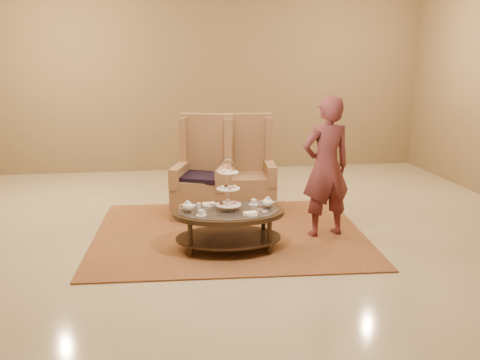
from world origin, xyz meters
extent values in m
plane|color=#C0B38F|center=(0.00, 0.00, 0.00)|extent=(8.00, 8.00, 0.00)
cube|color=silver|center=(0.00, 0.00, 0.00)|extent=(8.00, 8.00, 0.02)
cube|color=olive|center=(0.00, 4.00, 1.75)|extent=(8.00, 0.04, 3.50)
cube|color=olive|center=(-0.11, 0.19, 0.01)|extent=(3.36, 2.85, 0.02)
cylinder|color=black|center=(-0.61, -0.54, 0.20)|extent=(0.05, 0.05, 0.41)
cylinder|color=black|center=(0.24, -0.57, 0.20)|extent=(0.05, 0.05, 0.41)
cylinder|color=black|center=(-0.59, -0.09, 0.20)|extent=(0.05, 0.05, 0.41)
cylinder|color=black|center=(0.26, -0.13, 0.20)|extent=(0.05, 0.05, 0.41)
cylinder|color=white|center=(-0.18, -0.33, 0.72)|extent=(0.01, 0.01, 0.51)
torus|color=white|center=(-0.18, -0.33, 0.97)|extent=(0.13, 0.01, 0.13)
cylinder|color=silver|center=(-0.18, -0.33, 0.52)|extent=(0.30, 0.30, 0.01)
cylinder|color=silver|center=(-0.18, -0.33, 0.71)|extent=(0.26, 0.26, 0.01)
cylinder|color=silver|center=(-0.18, -0.33, 0.89)|extent=(0.23, 0.23, 0.01)
cylinder|color=#D26C6C|center=(-0.10, -0.34, 0.54)|extent=(0.04, 0.04, 0.03)
cylinder|color=#E0AF70|center=(-0.18, -0.25, 0.54)|extent=(0.04, 0.04, 0.03)
cylinder|color=brown|center=(-0.26, -0.33, 0.54)|extent=(0.04, 0.04, 0.03)
cylinder|color=silver|center=(-0.18, -0.41, 0.54)|extent=(0.04, 0.04, 0.03)
ellipsoid|color=#E0AF70|center=(-0.11, -0.32, 0.73)|extent=(0.05, 0.05, 0.03)
ellipsoid|color=brown|center=(-0.20, -0.27, 0.73)|extent=(0.05, 0.05, 0.03)
ellipsoid|color=silver|center=(-0.25, -0.35, 0.73)|extent=(0.05, 0.05, 0.03)
ellipsoid|color=#D26C6C|center=(-0.16, -0.40, 0.73)|extent=(0.05, 0.05, 0.03)
cube|color=brown|center=(-0.13, -0.30, 0.90)|extent=(0.05, 0.03, 0.02)
cube|color=silver|center=(-0.21, -0.28, 0.90)|extent=(0.05, 0.03, 0.02)
cube|color=#D26C6C|center=(-0.23, -0.36, 0.90)|extent=(0.05, 0.03, 0.02)
cube|color=#E0AF70|center=(-0.15, -0.38, 0.90)|extent=(0.05, 0.03, 0.02)
ellipsoid|color=silver|center=(-0.63, -0.33, 0.52)|extent=(0.13, 0.13, 0.10)
cylinder|color=silver|center=(-0.63, -0.33, 0.57)|extent=(0.06, 0.06, 0.01)
sphere|color=silver|center=(-0.63, -0.33, 0.58)|extent=(0.02, 0.02, 0.02)
cone|color=silver|center=(-0.55, -0.34, 0.52)|extent=(0.08, 0.03, 0.05)
torus|color=silver|center=(-0.69, -0.33, 0.52)|extent=(0.07, 0.02, 0.07)
ellipsoid|color=silver|center=(0.27, -0.30, 0.52)|extent=(0.13, 0.13, 0.10)
cylinder|color=silver|center=(0.27, -0.30, 0.57)|extent=(0.06, 0.06, 0.01)
sphere|color=silver|center=(0.27, -0.30, 0.58)|extent=(0.02, 0.02, 0.02)
cone|color=silver|center=(0.34, -0.31, 0.52)|extent=(0.08, 0.03, 0.05)
torus|color=silver|center=(0.21, -0.30, 0.52)|extent=(0.07, 0.02, 0.07)
cylinder|color=silver|center=(-0.49, -0.50, 0.47)|extent=(0.12, 0.12, 0.01)
cylinder|color=silver|center=(-0.49, -0.50, 0.50)|extent=(0.07, 0.07, 0.06)
torus|color=silver|center=(-0.45, -0.50, 0.50)|extent=(0.04, 0.01, 0.04)
cylinder|color=silver|center=(0.13, -0.16, 0.47)|extent=(0.12, 0.12, 0.01)
cylinder|color=silver|center=(0.13, -0.16, 0.50)|extent=(0.07, 0.07, 0.06)
torus|color=silver|center=(0.17, -0.17, 0.50)|extent=(0.04, 0.01, 0.04)
cylinder|color=silver|center=(-0.37, -0.12, 0.47)|extent=(0.17, 0.17, 0.01)
cube|color=#F4E4CE|center=(-0.37, -0.12, 0.48)|extent=(0.16, 0.12, 0.02)
cylinder|color=silver|center=(0.03, -0.55, 0.47)|extent=(0.17, 0.17, 0.01)
cube|color=#F4E4CE|center=(0.03, -0.55, 0.48)|extent=(0.16, 0.12, 0.02)
cylinder|color=silver|center=(-0.50, -0.22, 0.49)|extent=(0.05, 0.05, 0.06)
cylinder|color=silver|center=(0.20, -0.49, 0.47)|extent=(0.06, 0.06, 0.01)
cylinder|color=#D26C6C|center=(0.20, -0.49, 0.48)|extent=(0.04, 0.04, 0.01)
cylinder|color=silver|center=(0.16, -0.40, 0.47)|extent=(0.06, 0.06, 0.01)
cylinder|color=brown|center=(0.16, -0.40, 0.48)|extent=(0.04, 0.04, 0.01)
cylinder|color=silver|center=(-0.56, -0.13, 0.47)|extent=(0.06, 0.06, 0.01)
cylinder|color=silver|center=(-0.56, -0.13, 0.48)|extent=(0.04, 0.04, 0.01)
cube|color=#996E48|center=(-0.36, 0.96, 0.22)|extent=(0.91, 0.91, 0.44)
cube|color=#996E48|center=(-0.37, 0.91, 0.49)|extent=(0.78, 0.78, 0.10)
cube|color=#996E48|center=(-0.27, 1.25, 0.68)|extent=(0.74, 0.36, 1.35)
cube|color=#996E48|center=(-0.58, 1.30, 0.99)|extent=(0.17, 0.25, 0.62)
cube|color=#996E48|center=(0.02, 1.12, 0.99)|extent=(0.17, 0.25, 0.62)
cube|color=#996E48|center=(-0.66, 1.00, 0.57)|extent=(0.32, 0.66, 0.27)
cube|color=#996E48|center=(-0.09, 0.82, 0.57)|extent=(0.32, 0.66, 0.27)
cube|color=black|center=(-0.38, 0.88, 0.56)|extent=(0.74, 0.71, 0.06)
cube|color=#996E48|center=(0.27, 1.09, 0.21)|extent=(0.77, 0.77, 0.43)
cube|color=#996E48|center=(0.26, 1.04, 0.48)|extent=(0.65, 0.65, 0.10)
cube|color=#996E48|center=(0.29, 1.39, 0.66)|extent=(0.73, 0.20, 1.33)
cube|color=#996E48|center=(-0.02, 1.37, 0.97)|extent=(0.12, 0.23, 0.61)
cube|color=#996E48|center=(0.59, 1.32, 0.97)|extent=(0.12, 0.23, 0.61)
cube|color=#996E48|center=(-0.03, 1.07, 0.56)|extent=(0.17, 0.65, 0.27)
cube|color=#996E48|center=(0.56, 1.02, 0.56)|extent=(0.17, 0.65, 0.27)
imported|color=maroon|center=(1.02, -0.03, 0.84)|extent=(0.68, 0.52, 1.68)
camera|label=1|loc=(-0.87, -5.94, 2.14)|focal=40.00mm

